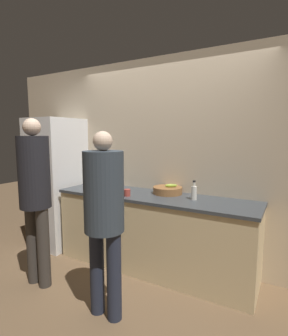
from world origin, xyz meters
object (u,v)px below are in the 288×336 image
(utensil_crock, at_px, (109,182))
(bottle_clear, at_px, (194,192))
(person_center, at_px, (104,209))
(fruit_bowl, at_px, (168,190))
(bottle_amber, at_px, (88,181))
(cup_red, at_px, (127,193))
(refrigerator, at_px, (58,182))
(person_left, at_px, (35,190))

(utensil_crock, distance_m, bottle_clear, 1.22)
(person_center, distance_m, utensil_crock, 1.30)
(fruit_bowl, xyz_separation_m, bottle_clear, (0.38, -0.13, 0.04))
(bottle_amber, height_order, cup_red, bottle_amber)
(person_center, bearing_deg, cup_red, 109.35)
(bottle_amber, bearing_deg, person_center, -43.13)
(refrigerator, relative_size, fruit_bowl, 5.23)
(utensil_crock, bearing_deg, person_center, -54.80)
(refrigerator, relative_size, person_left, 1.04)
(fruit_bowl, bearing_deg, cup_red, -136.09)
(person_left, height_order, utensil_crock, person_left)
(fruit_bowl, distance_m, cup_red, 0.50)
(person_center, bearing_deg, fruit_bowl, 85.54)
(bottle_amber, bearing_deg, refrigerator, -171.59)
(refrigerator, distance_m, cup_red, 1.35)
(bottle_clear, bearing_deg, fruit_bowl, 161.29)
(person_left, relative_size, bottle_clear, 8.35)
(person_center, xyz_separation_m, utensil_crock, (-0.75, 1.06, 0.00))
(person_center, distance_m, bottle_amber, 1.49)
(person_left, distance_m, bottle_clear, 1.71)
(bottle_amber, bearing_deg, person_left, -82.15)
(bottle_clear, bearing_deg, utensil_crock, 177.02)
(utensil_crock, xyz_separation_m, cup_red, (0.48, -0.28, -0.03))
(cup_red, bearing_deg, person_left, -132.82)
(utensil_crock, relative_size, cup_red, 3.03)
(person_center, relative_size, fruit_bowl, 4.66)
(person_left, bearing_deg, person_center, -2.75)
(bottle_clear, xyz_separation_m, cup_red, (-0.74, -0.22, -0.04))
(person_center, xyz_separation_m, bottle_clear, (0.46, 1.00, 0.01))
(person_left, xyz_separation_m, bottle_amber, (-0.13, 0.97, -0.06))
(person_left, relative_size, bottle_amber, 9.05)
(fruit_bowl, distance_m, utensil_crock, 0.84)
(person_left, distance_m, bottle_amber, 0.99)
(person_left, bearing_deg, fruit_bowl, 46.09)
(person_left, bearing_deg, utensil_crock, 78.70)
(cup_red, bearing_deg, person_center, -70.65)
(cup_red, bearing_deg, fruit_bowl, 43.91)
(person_left, height_order, cup_red, person_left)
(person_center, distance_m, fruit_bowl, 1.13)
(person_left, height_order, fruit_bowl, person_left)
(person_center, height_order, utensil_crock, person_center)
(utensil_crock, bearing_deg, bottle_amber, -172.54)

